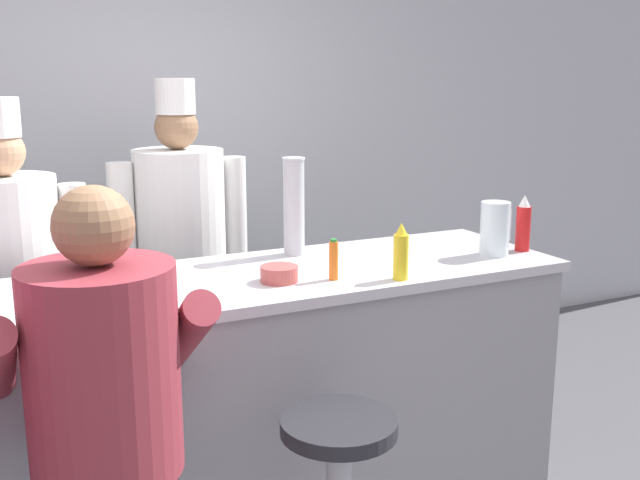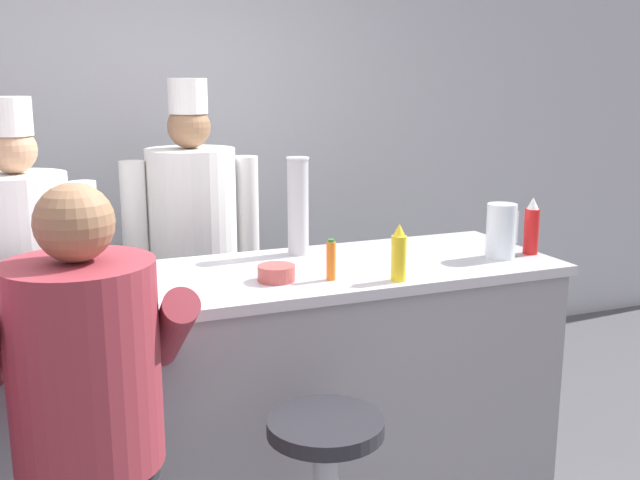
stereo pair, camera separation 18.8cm
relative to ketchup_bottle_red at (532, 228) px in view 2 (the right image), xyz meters
The scene contains 12 objects.
wall_back 2.26m from the ketchup_bottle_red, 128.91° to the left, with size 10.00×0.06×2.70m.
diner_counter 1.55m from the ketchup_bottle_red, behind, with size 2.93×0.74×1.03m.
ketchup_bottle_red is the anchor object (origin of this frame).
mustard_bottle_yellow 0.74m from the ketchup_bottle_red, 166.94° to the right, with size 0.06×0.06×0.22m.
hot_sauce_bottle_orange 0.96m from the ketchup_bottle_red, behind, with size 0.04×0.04×0.16m.
water_pitcher_clear 0.16m from the ketchup_bottle_red, behind, with size 0.14×0.12×0.23m.
breakfast_plate 1.88m from the ketchup_bottle_red, behind, with size 0.23×0.23×0.05m.
cereal_bowl 1.15m from the ketchup_bottle_red, behind, with size 0.14×0.14×0.06m.
cup_stack_steel 1.00m from the ketchup_bottle_red, 158.22° to the left, with size 0.10×0.10×0.41m.
diner_seated_maroon 1.95m from the ketchup_bottle_red, 165.46° to the right, with size 0.63×0.62×1.51m.
cook_in_whites_near 2.21m from the ketchup_bottle_red, 156.93° to the left, with size 0.66×0.42×1.69m.
cook_in_whites_far 1.64m from the ketchup_bottle_red, 138.54° to the left, with size 0.69×0.44×1.76m.
Camera 2 is at (-0.59, -2.31, 1.78)m, focal length 42.00 mm.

